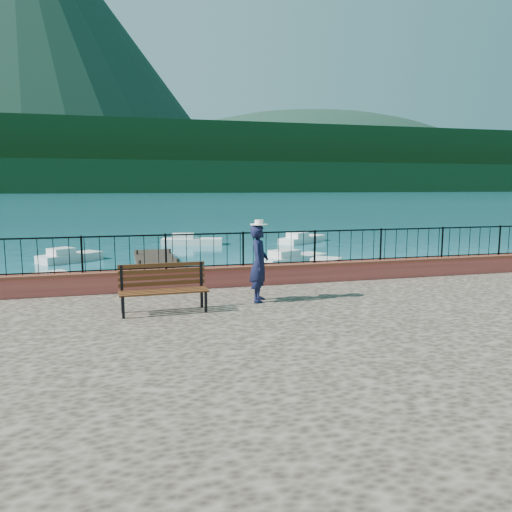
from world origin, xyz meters
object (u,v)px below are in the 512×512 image
boat_1 (337,266)px  boat_2 (293,256)px  boat_0 (64,280)px  boat_3 (70,254)px  boat_5 (303,237)px  boat_4 (192,239)px  person (259,263)px  park_bench (164,298)px

boat_1 → boat_2: (-0.86, 3.74, 0.00)m
boat_0 → boat_1: bearing=-28.6°
boat_3 → boat_0: bearing=-122.9°
boat_5 → boat_3: bearing=161.7°
boat_1 → boat_4: size_ratio=0.86×
boat_0 → boat_2: same height
person → boat_3: (-6.04, 16.65, -1.76)m
boat_1 → boat_5: same height
park_bench → person: bearing=10.2°
boat_1 → boat_3: bearing=-172.4°
boat_2 → boat_3: 12.06m
park_bench → person: person is taller
boat_3 → boat_5: same height
boat_4 → boat_5: (7.91, -0.75, 0.00)m
boat_0 → boat_4: 15.66m
park_bench → boat_2: size_ratio=0.49×
boat_2 → boat_4: bearing=85.3°
boat_3 → park_bench: bearing=-114.7°
park_bench → boat_5: park_bench is taller
person → boat_3: size_ratio=0.58×
person → boat_1: bearing=-12.0°
person → boat_1: 11.09m
boat_3 → boat_5: (15.39, 5.32, 0.00)m
boat_4 → person: bearing=-81.1°
boat_5 → park_bench: bearing=-154.9°
park_bench → boat_3: (-3.64, 17.16, -1.12)m
boat_2 → boat_4: same height
boat_1 → boat_4: same height
boat_3 → boat_4: 9.63m
person → boat_2: person is taller
park_bench → boat_3: 17.58m
person → boat_0: (-5.52, 8.69, -1.76)m
boat_1 → boat_3: 14.46m
boat_2 → boat_5: bearing=40.5°
person → boat_0: size_ratio=0.45×
boat_2 → boat_4: size_ratio=0.99×
park_bench → boat_2: (7.76, 13.25, -1.12)m
boat_1 → boat_3: (-12.27, 7.65, 0.00)m
boat_1 → boat_2: size_ratio=0.87×
park_bench → boat_1: bearing=46.0°
park_bench → boat_4: bearing=78.9°
boat_4 → boat_5: bearing=7.1°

